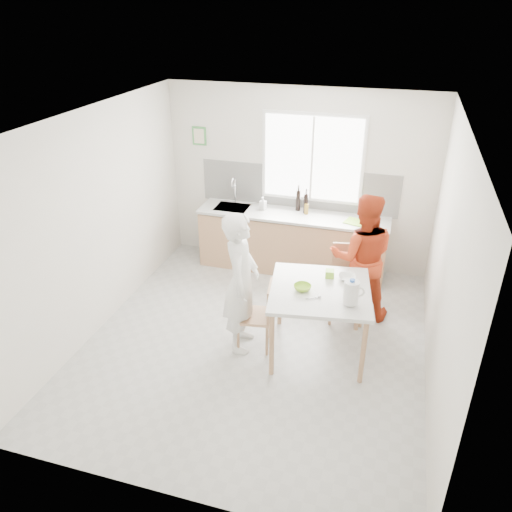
% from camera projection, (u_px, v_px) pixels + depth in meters
% --- Properties ---
extents(ground, '(4.50, 4.50, 0.00)m').
position_uv_depth(ground, '(256.00, 342.00, 6.14)').
color(ground, '#B7B7B2').
rests_on(ground, ground).
extents(room_shell, '(4.50, 4.50, 4.50)m').
position_uv_depth(room_shell, '(256.00, 219.00, 5.38)').
color(room_shell, silver).
rests_on(room_shell, ground).
extents(window, '(1.50, 0.06, 1.30)m').
position_uv_depth(window, '(312.00, 158.00, 7.20)').
color(window, white).
rests_on(window, room_shell).
extents(backsplash, '(3.00, 0.02, 0.65)m').
position_uv_depth(backsplash, '(298.00, 188.00, 7.48)').
color(backsplash, white).
rests_on(backsplash, room_shell).
extents(picture_frame, '(0.22, 0.03, 0.28)m').
position_uv_depth(picture_frame, '(199.00, 136.00, 7.55)').
color(picture_frame, '#449648').
rests_on(picture_frame, room_shell).
extents(kitchen_counter, '(2.84, 0.64, 1.37)m').
position_uv_depth(kitchen_counter, '(291.00, 244.00, 7.61)').
color(kitchen_counter, tan).
rests_on(kitchen_counter, ground).
extents(dining_table, '(1.27, 1.27, 0.86)m').
position_uv_depth(dining_table, '(320.00, 295.00, 5.64)').
color(dining_table, silver).
rests_on(dining_table, ground).
extents(chair_left, '(0.45, 0.45, 0.86)m').
position_uv_depth(chair_left, '(260.00, 313.00, 5.86)').
color(chair_left, tan).
rests_on(chair_left, ground).
extents(chair_far, '(0.52, 0.52, 0.99)m').
position_uv_depth(chair_far, '(347.00, 279.00, 6.43)').
color(chair_far, tan).
rests_on(chair_far, ground).
extents(person_white, '(0.50, 0.68, 1.72)m').
position_uv_depth(person_white, '(241.00, 283.00, 5.71)').
color(person_white, white).
rests_on(person_white, ground).
extents(person_red, '(0.91, 0.76, 1.69)m').
position_uv_depth(person_red, '(362.00, 257.00, 6.30)').
color(person_red, '#BA3517').
rests_on(person_red, ground).
extents(bowl_green, '(0.22, 0.22, 0.06)m').
position_uv_depth(bowl_green, '(302.00, 287.00, 5.57)').
color(bowl_green, '#9DD831').
rests_on(bowl_green, dining_table).
extents(bowl_white, '(0.23, 0.23, 0.05)m').
position_uv_depth(bowl_white, '(347.00, 278.00, 5.77)').
color(bowl_white, white).
rests_on(bowl_white, dining_table).
extents(milk_jug, '(0.23, 0.16, 0.29)m').
position_uv_depth(milk_jug, '(352.00, 292.00, 5.24)').
color(milk_jug, white).
rests_on(milk_jug, dining_table).
extents(green_box, '(0.11, 0.11, 0.09)m').
position_uv_depth(green_box, '(330.00, 274.00, 5.81)').
color(green_box, '#8DCE2F').
rests_on(green_box, dining_table).
extents(spoon, '(0.15, 0.09, 0.01)m').
position_uv_depth(spoon, '(313.00, 298.00, 5.41)').
color(spoon, '#A5A5AA').
rests_on(spoon, dining_table).
extents(cutting_board, '(0.41, 0.34, 0.01)m').
position_uv_depth(cutting_board, '(358.00, 222.00, 7.08)').
color(cutting_board, '#81C12C').
rests_on(cutting_board, kitchen_counter).
extents(wine_bottle_a, '(0.07, 0.07, 0.32)m').
position_uv_depth(wine_bottle_a, '(298.00, 200.00, 7.43)').
color(wine_bottle_a, black).
rests_on(wine_bottle_a, kitchen_counter).
extents(wine_bottle_b, '(0.07, 0.07, 0.30)m').
position_uv_depth(wine_bottle_b, '(306.00, 203.00, 7.34)').
color(wine_bottle_b, black).
rests_on(wine_bottle_b, kitchen_counter).
extents(jar_amber, '(0.06, 0.06, 0.16)m').
position_uv_depth(jar_amber, '(306.00, 209.00, 7.34)').
color(jar_amber, olive).
rests_on(jar_amber, kitchen_counter).
extents(soap_bottle, '(0.11, 0.11, 0.20)m').
position_uv_depth(soap_bottle, '(263.00, 203.00, 7.49)').
color(soap_bottle, '#999999').
rests_on(soap_bottle, kitchen_counter).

